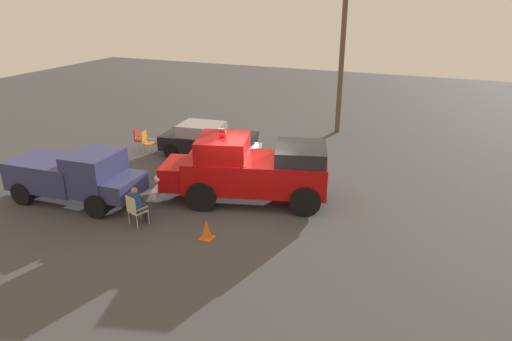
{
  "coord_description": "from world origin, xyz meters",
  "views": [
    {
      "loc": [
        -5.75,
        13.28,
        7.0
      ],
      "look_at": [
        0.02,
        -0.59,
        1.14
      ],
      "focal_mm": 32.3,
      "sensor_mm": 36.0,
      "label": 1
    }
  ],
  "objects_px": {
    "lawn_chair_near_truck": "(135,208)",
    "spectator_seated": "(138,204)",
    "parked_pickup": "(75,175)",
    "vintage_fire_truck": "(249,169)",
    "utility_pole": "(342,54)",
    "lawn_chair_by_car": "(139,137)",
    "traffic_cone": "(207,230)",
    "lawn_chair_spare": "(147,141)",
    "classic_hot_rod": "(209,140)"
  },
  "relations": [
    {
      "from": "lawn_chair_near_truck",
      "to": "utility_pole",
      "type": "relative_size",
      "value": 0.13
    },
    {
      "from": "classic_hot_rod",
      "to": "spectator_seated",
      "type": "distance_m",
      "value": 6.87
    },
    {
      "from": "classic_hot_rod",
      "to": "spectator_seated",
      "type": "height_order",
      "value": "classic_hot_rod"
    },
    {
      "from": "vintage_fire_truck",
      "to": "spectator_seated",
      "type": "bearing_deg",
      "value": 49.89
    },
    {
      "from": "parked_pickup",
      "to": "lawn_chair_spare",
      "type": "bearing_deg",
      "value": -81.74
    },
    {
      "from": "lawn_chair_spare",
      "to": "classic_hot_rod",
      "type": "bearing_deg",
      "value": -163.68
    },
    {
      "from": "lawn_chair_spare",
      "to": "utility_pole",
      "type": "relative_size",
      "value": 0.13
    },
    {
      "from": "parked_pickup",
      "to": "spectator_seated",
      "type": "bearing_deg",
      "value": 168.22
    },
    {
      "from": "lawn_chair_by_car",
      "to": "vintage_fire_truck",
      "type": "bearing_deg",
      "value": 155.43
    },
    {
      "from": "vintage_fire_truck",
      "to": "traffic_cone",
      "type": "height_order",
      "value": "vintage_fire_truck"
    },
    {
      "from": "vintage_fire_truck",
      "to": "traffic_cone",
      "type": "distance_m",
      "value": 3.18
    },
    {
      "from": "classic_hot_rod",
      "to": "utility_pole",
      "type": "height_order",
      "value": "utility_pole"
    },
    {
      "from": "lawn_chair_near_truck",
      "to": "lawn_chair_spare",
      "type": "height_order",
      "value": "same"
    },
    {
      "from": "parked_pickup",
      "to": "lawn_chair_by_car",
      "type": "xyz_separation_m",
      "value": [
        1.42,
        -5.62,
        -0.4
      ]
    },
    {
      "from": "traffic_cone",
      "to": "lawn_chair_near_truck",
      "type": "bearing_deg",
      "value": 2.4
    },
    {
      "from": "vintage_fire_truck",
      "to": "spectator_seated",
      "type": "xyz_separation_m",
      "value": [
        2.55,
        3.03,
        -0.5
      ]
    },
    {
      "from": "classic_hot_rod",
      "to": "traffic_cone",
      "type": "distance_m",
      "value": 7.67
    },
    {
      "from": "classic_hot_rod",
      "to": "traffic_cone",
      "type": "height_order",
      "value": "classic_hot_rod"
    },
    {
      "from": "parked_pickup",
      "to": "lawn_chair_by_car",
      "type": "height_order",
      "value": "parked_pickup"
    },
    {
      "from": "lawn_chair_spare",
      "to": "utility_pole",
      "type": "bearing_deg",
      "value": -137.29
    },
    {
      "from": "parked_pickup",
      "to": "lawn_chair_spare",
      "type": "relative_size",
      "value": 4.8
    },
    {
      "from": "parked_pickup",
      "to": "traffic_cone",
      "type": "relative_size",
      "value": 7.71
    },
    {
      "from": "lawn_chair_spare",
      "to": "traffic_cone",
      "type": "relative_size",
      "value": 1.61
    },
    {
      "from": "traffic_cone",
      "to": "utility_pole",
      "type": "bearing_deg",
      "value": -94.51
    },
    {
      "from": "utility_pole",
      "to": "lawn_chair_by_car",
      "type": "bearing_deg",
      "value": 39.03
    },
    {
      "from": "traffic_cone",
      "to": "vintage_fire_truck",
      "type": "bearing_deg",
      "value": -91.8
    },
    {
      "from": "lawn_chair_by_car",
      "to": "traffic_cone",
      "type": "relative_size",
      "value": 1.61
    },
    {
      "from": "lawn_chair_near_truck",
      "to": "vintage_fire_truck",
      "type": "bearing_deg",
      "value": -129.48
    },
    {
      "from": "lawn_chair_near_truck",
      "to": "classic_hot_rod",
      "type": "bearing_deg",
      "value": -81.71
    },
    {
      "from": "classic_hot_rod",
      "to": "lawn_chair_near_truck",
      "type": "xyz_separation_m",
      "value": [
        -1.01,
        6.91,
        -0.16
      ]
    },
    {
      "from": "lawn_chair_spare",
      "to": "utility_pole",
      "type": "height_order",
      "value": "utility_pole"
    },
    {
      "from": "vintage_fire_truck",
      "to": "lawn_chair_near_truck",
      "type": "distance_m",
      "value": 4.13
    },
    {
      "from": "vintage_fire_truck",
      "to": "classic_hot_rod",
      "type": "height_order",
      "value": "vintage_fire_truck"
    },
    {
      "from": "parked_pickup",
      "to": "spectator_seated",
      "type": "relative_size",
      "value": 3.79
    },
    {
      "from": "parked_pickup",
      "to": "spectator_seated",
      "type": "distance_m",
      "value": 3.17
    },
    {
      "from": "lawn_chair_by_car",
      "to": "lawn_chair_spare",
      "type": "height_order",
      "value": "same"
    },
    {
      "from": "lawn_chair_near_truck",
      "to": "lawn_chair_by_car",
      "type": "height_order",
      "value": "same"
    },
    {
      "from": "traffic_cone",
      "to": "spectator_seated",
      "type": "bearing_deg",
      "value": -0.44
    },
    {
      "from": "vintage_fire_truck",
      "to": "parked_pickup",
      "type": "xyz_separation_m",
      "value": [
        5.65,
        2.39,
        -0.21
      ]
    },
    {
      "from": "lawn_chair_by_car",
      "to": "traffic_cone",
      "type": "bearing_deg",
      "value": 137.96
    },
    {
      "from": "lawn_chair_near_truck",
      "to": "spectator_seated",
      "type": "bearing_deg",
      "value": -110.28
    },
    {
      "from": "classic_hot_rod",
      "to": "lawn_chair_by_car",
      "type": "xyz_separation_m",
      "value": [
        3.46,
        0.52,
        -0.16
      ]
    },
    {
      "from": "lawn_chair_by_car",
      "to": "lawn_chair_spare",
      "type": "bearing_deg",
      "value": 154.99
    },
    {
      "from": "spectator_seated",
      "to": "traffic_cone",
      "type": "relative_size",
      "value": 2.03
    },
    {
      "from": "utility_pole",
      "to": "vintage_fire_truck",
      "type": "bearing_deg",
      "value": 84.64
    },
    {
      "from": "lawn_chair_by_car",
      "to": "traffic_cone",
      "type": "height_order",
      "value": "lawn_chair_by_car"
    },
    {
      "from": "parked_pickup",
      "to": "lawn_chair_spare",
      "type": "distance_m",
      "value": 5.39
    },
    {
      "from": "classic_hot_rod",
      "to": "lawn_chair_spare",
      "type": "xyz_separation_m",
      "value": [
        2.81,
        0.82,
        -0.16
      ]
    },
    {
      "from": "lawn_chair_near_truck",
      "to": "utility_pole",
      "type": "distance_m",
      "value": 13.76
    },
    {
      "from": "lawn_chair_spare",
      "to": "spectator_seated",
      "type": "bearing_deg",
      "value": 122.94
    }
  ]
}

